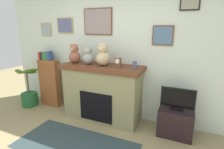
{
  "coord_description": "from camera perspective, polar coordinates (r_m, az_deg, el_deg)",
  "views": [
    {
      "loc": [
        1.38,
        -1.25,
        1.81
      ],
      "look_at": [
        0.1,
        1.66,
        0.95
      ],
      "focal_mm": 28.24,
      "sensor_mm": 36.0,
      "label": 1
    }
  ],
  "objects": [
    {
      "name": "back_wall",
      "position": [
        3.57,
        0.77,
        7.08
      ],
      "size": [
        5.2,
        0.15,
        2.6
      ],
      "color": "silver",
      "rests_on": "ground_plane"
    },
    {
      "name": "fireplace",
      "position": [
        3.5,
        -3.11,
        -5.78
      ],
      "size": [
        1.59,
        0.63,
        1.11
      ],
      "color": "#87845C",
      "rests_on": "ground_plane"
    },
    {
      "name": "bookshelf",
      "position": [
        4.35,
        -19.56,
        -1.98
      ],
      "size": [
        0.5,
        0.16,
        1.29
      ],
      "color": "brown",
      "rests_on": "ground_plane"
    },
    {
      "name": "potted_plant",
      "position": [
        4.59,
        -25.23,
        -5.82
      ],
      "size": [
        0.53,
        0.49,
        0.91
      ],
      "color": "#1E592D",
      "rests_on": "ground_plane"
    },
    {
      "name": "tv_stand",
      "position": [
        3.29,
        19.81,
        -14.28
      ],
      "size": [
        0.56,
        0.4,
        0.48
      ],
      "primitive_type": "cube",
      "color": "black",
      "rests_on": "ground_plane"
    },
    {
      "name": "television",
      "position": [
        3.11,
        20.49,
        -7.59
      ],
      "size": [
        0.55,
        0.14,
        0.37
      ],
      "color": "black",
      "rests_on": "tv_stand"
    },
    {
      "name": "area_rug",
      "position": [
        3.04,
        -11.77,
        -21.55
      ],
      "size": [
        1.93,
        0.9,
        0.01
      ],
      "primitive_type": "cube",
      "color": "#2C3D3F",
      "rests_on": "ground_plane"
    },
    {
      "name": "candle_jar",
      "position": [
        3.08,
        7.37,
        3.09
      ],
      "size": [
        0.07,
        0.07,
        0.13
      ],
      "primitive_type": "cylinder",
      "color": "#4C517A",
      "rests_on": "fireplace"
    },
    {
      "name": "mantel_clock",
      "position": [
        3.17,
        1.97,
        3.95
      ],
      "size": [
        0.11,
        0.08,
        0.17
      ],
      "color": "brown",
      "rests_on": "fireplace"
    },
    {
      "name": "teddy_bear_tan",
      "position": [
        3.61,
        -12.03,
        6.35
      ],
      "size": [
        0.23,
        0.23,
        0.38
      ],
      "color": "#975A42",
      "rests_on": "fireplace"
    },
    {
      "name": "teddy_bear_brown",
      "position": [
        3.43,
        -7.7,
        5.93
      ],
      "size": [
        0.22,
        0.22,
        0.35
      ],
      "color": "#959D92",
      "rests_on": "fireplace"
    },
    {
      "name": "teddy_bear_cream",
      "position": [
        3.28,
        -2.9,
        6.18
      ],
      "size": [
        0.26,
        0.26,
        0.42
      ],
      "color": "tan",
      "rests_on": "fireplace"
    }
  ]
}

